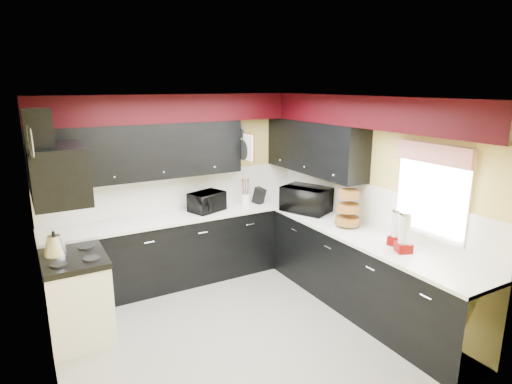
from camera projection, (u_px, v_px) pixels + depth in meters
ground at (239, 332)px, 4.66m from camera, size 3.60×3.60×0.00m
wall_back at (178, 187)px, 5.87m from camera, size 3.60×0.06×2.50m
wall_right at (369, 200)px, 5.21m from camera, size 0.06×3.60×2.50m
wall_left at (41, 256)px, 3.50m from camera, size 0.06×3.60×2.50m
ceiling at (236, 97)px, 4.05m from camera, size 3.60×3.60×0.06m
cab_back at (188, 248)px, 5.82m from camera, size 3.60×0.60×0.90m
cab_right at (364, 275)px, 5.01m from camera, size 0.60×3.00×0.90m
counter_back at (187, 215)px, 5.70m from camera, size 3.62×0.64×0.04m
counter_right at (366, 237)px, 4.90m from camera, size 0.64×3.02×0.04m
splash_back at (178, 191)px, 5.88m from camera, size 3.60×0.02×0.50m
splash_right at (368, 205)px, 5.22m from camera, size 0.02×3.60×0.50m
upper_back at (142, 152)px, 5.35m from camera, size 2.60×0.35×0.70m
upper_right at (314, 147)px, 5.75m from camera, size 0.35×1.80×0.70m
soffit_back at (179, 108)px, 5.46m from camera, size 3.60×0.36×0.35m
soffit_right at (375, 112)px, 4.71m from camera, size 0.36×3.24×0.35m
stove at (78, 300)px, 4.47m from camera, size 0.60×0.75×0.86m
cooktop at (73, 259)px, 4.36m from camera, size 0.62×0.77×0.06m
hood at (58, 174)px, 4.12m from camera, size 0.50×0.78×0.55m
hood_duct at (38, 131)px, 3.95m from camera, size 0.24×0.40×0.40m
window at (432, 192)px, 4.37m from camera, size 0.03×0.86×0.96m
valance at (433, 153)px, 4.25m from camera, size 0.04×0.88×0.20m
pan_top at (239, 131)px, 5.87m from camera, size 0.03×0.22×0.40m
pan_mid at (243, 150)px, 5.82m from camera, size 0.03×0.28×0.46m
pan_low at (235, 150)px, 6.05m from camera, size 0.03×0.24×0.42m
cut_board at (248, 147)px, 5.71m from camera, size 0.03×0.26×0.35m
baskets at (348, 207)px, 5.14m from camera, size 0.27×0.27×0.50m
clock at (30, 143)px, 3.50m from camera, size 0.03×0.30×0.30m
deco_plate at (395, 119)px, 4.66m from camera, size 0.03×0.24×0.24m
toaster_oven at (207, 202)px, 5.80m from camera, size 0.55×0.50×0.26m
microwave at (306, 199)px, 5.77m from camera, size 0.64×0.73×0.34m
utensil_crock at (246, 199)px, 6.14m from camera, size 0.16×0.16×0.15m
knife_block at (259, 196)px, 6.17m from camera, size 0.15×0.18×0.23m
kettle at (55, 245)px, 4.37m from camera, size 0.30×0.30×0.20m
dispenser_a at (397, 229)px, 4.55m from camera, size 0.17×0.17×0.37m
dispenser_b at (405, 233)px, 4.36m from camera, size 0.20×0.20×0.41m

